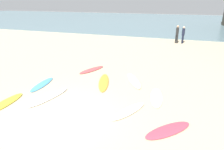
{
  "coord_description": "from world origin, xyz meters",
  "views": [
    {
      "loc": [
        4.39,
        -5.96,
        4.4
      ],
      "look_at": [
        0.83,
        4.37,
        0.3
      ],
      "focal_mm": 32.72,
      "sensor_mm": 36.0,
      "label": 1
    }
  ],
  "objects_px": {
    "surfboard_1": "(134,80)",
    "surfboard_2": "(42,84)",
    "surfboard_4": "(128,111)",
    "surfboard_8": "(168,130)",
    "surfboard_0": "(92,70)",
    "surfboard_6": "(104,82)",
    "beachgoer_mid": "(183,34)",
    "surfboard_7": "(49,97)",
    "surfboard_3": "(156,97)",
    "beachgoer_near": "(177,33)",
    "surfboard_5": "(5,103)"
  },
  "relations": [
    {
      "from": "beachgoer_mid",
      "to": "surfboard_1",
      "type": "bearing_deg",
      "value": -173.9
    },
    {
      "from": "surfboard_7",
      "to": "surfboard_3",
      "type": "bearing_deg",
      "value": 31.29
    },
    {
      "from": "surfboard_4",
      "to": "beachgoer_mid",
      "type": "relative_size",
      "value": 1.14
    },
    {
      "from": "surfboard_0",
      "to": "surfboard_5",
      "type": "bearing_deg",
      "value": -85.54
    },
    {
      "from": "surfboard_4",
      "to": "beachgoer_near",
      "type": "bearing_deg",
      "value": -68.47
    },
    {
      "from": "beachgoer_near",
      "to": "surfboard_5",
      "type": "bearing_deg",
      "value": 108.99
    },
    {
      "from": "surfboard_4",
      "to": "surfboard_3",
      "type": "bearing_deg",
      "value": -93.37
    },
    {
      "from": "surfboard_0",
      "to": "surfboard_8",
      "type": "relative_size",
      "value": 1.02
    },
    {
      "from": "surfboard_4",
      "to": "surfboard_8",
      "type": "height_order",
      "value": "surfboard_4"
    },
    {
      "from": "surfboard_6",
      "to": "surfboard_8",
      "type": "bearing_deg",
      "value": -59.75
    },
    {
      "from": "surfboard_5",
      "to": "surfboard_8",
      "type": "relative_size",
      "value": 1.07
    },
    {
      "from": "surfboard_6",
      "to": "beachgoer_near",
      "type": "xyz_separation_m",
      "value": [
        3.31,
        12.58,
        1.0
      ]
    },
    {
      "from": "surfboard_2",
      "to": "surfboard_3",
      "type": "height_order",
      "value": "same"
    },
    {
      "from": "surfboard_0",
      "to": "beachgoer_mid",
      "type": "height_order",
      "value": "beachgoer_mid"
    },
    {
      "from": "surfboard_1",
      "to": "surfboard_2",
      "type": "height_order",
      "value": "surfboard_1"
    },
    {
      "from": "surfboard_1",
      "to": "surfboard_2",
      "type": "xyz_separation_m",
      "value": [
        -4.6,
        -2.16,
        -0.0
      ]
    },
    {
      "from": "surfboard_6",
      "to": "beachgoer_mid",
      "type": "bearing_deg",
      "value": 55.06
    },
    {
      "from": "surfboard_3",
      "to": "surfboard_6",
      "type": "xyz_separation_m",
      "value": [
        -3.02,
        0.9,
        -0.0
      ]
    },
    {
      "from": "beachgoer_mid",
      "to": "surfboard_7",
      "type": "bearing_deg",
      "value": 176.88
    },
    {
      "from": "surfboard_0",
      "to": "beachgoer_mid",
      "type": "distance_m",
      "value": 12.26
    },
    {
      "from": "surfboard_3",
      "to": "beachgoer_mid",
      "type": "xyz_separation_m",
      "value": [
        0.89,
        13.57,
        0.95
      ]
    },
    {
      "from": "surfboard_7",
      "to": "surfboard_6",
      "type": "bearing_deg",
      "value": 67.28
    },
    {
      "from": "surfboard_6",
      "to": "surfboard_2",
      "type": "bearing_deg",
      "value": -173.78
    },
    {
      "from": "surfboard_3",
      "to": "surfboard_5",
      "type": "distance_m",
      "value": 6.91
    },
    {
      "from": "surfboard_2",
      "to": "beachgoer_near",
      "type": "height_order",
      "value": "beachgoer_near"
    },
    {
      "from": "surfboard_2",
      "to": "beachgoer_mid",
      "type": "bearing_deg",
      "value": 58.25
    },
    {
      "from": "surfboard_6",
      "to": "surfboard_8",
      "type": "xyz_separation_m",
      "value": [
        3.76,
        -3.38,
        0.0
      ]
    },
    {
      "from": "surfboard_0",
      "to": "surfboard_1",
      "type": "xyz_separation_m",
      "value": [
        3.03,
        -0.91,
        -0.0
      ]
    },
    {
      "from": "surfboard_4",
      "to": "surfboard_2",
      "type": "bearing_deg",
      "value": 13.15
    },
    {
      "from": "surfboard_1",
      "to": "surfboard_5",
      "type": "relative_size",
      "value": 1.11
    },
    {
      "from": "surfboard_2",
      "to": "surfboard_3",
      "type": "relative_size",
      "value": 0.99
    },
    {
      "from": "surfboard_2",
      "to": "surfboard_8",
      "type": "distance_m",
      "value": 7.12
    },
    {
      "from": "surfboard_8",
      "to": "surfboard_2",
      "type": "bearing_deg",
      "value": -153.69
    },
    {
      "from": "surfboard_7",
      "to": "surfboard_5",
      "type": "bearing_deg",
      "value": -129.16
    },
    {
      "from": "surfboard_2",
      "to": "surfboard_6",
      "type": "relative_size",
      "value": 0.8
    },
    {
      "from": "surfboard_4",
      "to": "surfboard_5",
      "type": "bearing_deg",
      "value": 38.41
    },
    {
      "from": "surfboard_8",
      "to": "surfboard_5",
      "type": "bearing_deg",
      "value": -134.47
    },
    {
      "from": "surfboard_8",
      "to": "surfboard_6",
      "type": "bearing_deg",
      "value": -179.23
    },
    {
      "from": "surfboard_3",
      "to": "surfboard_7",
      "type": "distance_m",
      "value": 5.08
    },
    {
      "from": "surfboard_3",
      "to": "surfboard_0",
      "type": "bearing_deg",
      "value": -37.87
    },
    {
      "from": "surfboard_0",
      "to": "surfboard_2",
      "type": "xyz_separation_m",
      "value": [
        -1.56,
        -3.07,
        -0.01
      ]
    },
    {
      "from": "surfboard_7",
      "to": "surfboard_0",
      "type": "bearing_deg",
      "value": 98.62
    },
    {
      "from": "surfboard_8",
      "to": "beachgoer_mid",
      "type": "height_order",
      "value": "beachgoer_mid"
    },
    {
      "from": "surfboard_0",
      "to": "surfboard_6",
      "type": "relative_size",
      "value": 0.79
    },
    {
      "from": "surfboard_0",
      "to": "surfboard_5",
      "type": "relative_size",
      "value": 0.95
    },
    {
      "from": "surfboard_0",
      "to": "surfboard_8",
      "type": "xyz_separation_m",
      "value": [
        5.26,
        -5.09,
        -0.01
      ]
    },
    {
      "from": "surfboard_1",
      "to": "surfboard_3",
      "type": "distance_m",
      "value": 2.26
    },
    {
      "from": "surfboard_5",
      "to": "beachgoer_mid",
      "type": "bearing_deg",
      "value": -115.13
    },
    {
      "from": "surfboard_1",
      "to": "surfboard_8",
      "type": "height_order",
      "value": "surfboard_1"
    },
    {
      "from": "surfboard_0",
      "to": "surfboard_7",
      "type": "height_order",
      "value": "same"
    }
  ]
}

